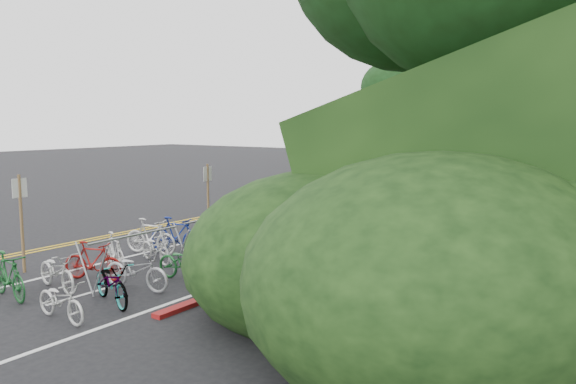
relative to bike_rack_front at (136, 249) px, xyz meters
name	(u,v)px	position (x,y,z in m)	size (l,w,h in m)	color
ground	(74,260)	(-3.45, 0.60, -0.89)	(120.00, 120.00, 0.00)	black
road_markings	(291,215)	(-2.82, 10.69, -0.89)	(7.47, 80.00, 0.01)	gold
red_curb	(421,219)	(2.25, 12.60, -0.84)	(0.25, 28.00, 0.10)	maroon
bike_rack_front	(136,249)	(0.00, 0.00, 0.00)	(1.18, 2.69, 1.25)	#A1A3A7
bike_racks_rest	(372,192)	(-0.45, 13.60, -0.04)	(1.14, 23.00, 1.17)	#A1A3A7
signpost_near	(21,217)	(-3.32, -0.98, 0.60)	(0.08, 0.40, 2.61)	brown
signposts_rest	(337,175)	(-2.85, 14.60, 0.54)	(0.08, 18.40, 2.50)	brown
bike_front	(151,237)	(-2.15, 2.34, -0.35)	(1.81, 0.51, 1.09)	beige
bike_valet	(163,254)	(-0.40, 1.23, -0.41)	(3.47, 9.46, 1.10)	#144C1E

